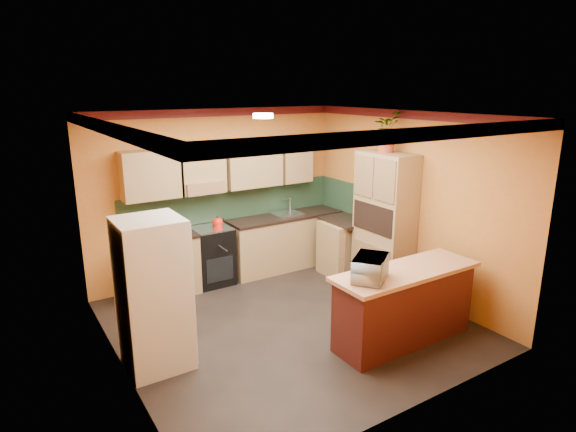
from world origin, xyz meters
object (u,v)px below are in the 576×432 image
at_px(microwave, 370,268).
at_px(stove, 212,256).
at_px(fridge, 153,294).
at_px(pantry, 384,223).
at_px(breakfast_bar, 404,307).
at_px(base_cabinets_back, 247,250).

bearing_deg(microwave, stove, 65.82).
bearing_deg(stove, fridge, -128.89).
distance_m(stove, fridge, 2.38).
bearing_deg(stove, pantry, -36.66).
relative_size(fridge, pantry, 0.81).
bearing_deg(microwave, fridge, 116.02).
bearing_deg(stove, breakfast_bar, -67.18).
bearing_deg(breakfast_bar, stove, 112.82).
height_order(fridge, breakfast_bar, fridge).
height_order(base_cabinets_back, fridge, fridge).
relative_size(stove, fridge, 0.54).
xyz_separation_m(stove, pantry, (2.13, -1.58, 0.59)).
relative_size(pantry, breakfast_bar, 1.17).
bearing_deg(fridge, breakfast_bar, -22.03).
distance_m(stove, pantry, 2.72).
bearing_deg(pantry, breakfast_bar, -124.01).
distance_m(base_cabinets_back, stove, 0.63).
relative_size(base_cabinets_back, stove, 4.01).
height_order(breakfast_bar, microwave, microwave).
bearing_deg(stove, microwave, -77.45).
xyz_separation_m(stove, breakfast_bar, (1.23, -2.92, -0.02)).
distance_m(fridge, microwave, 2.40).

